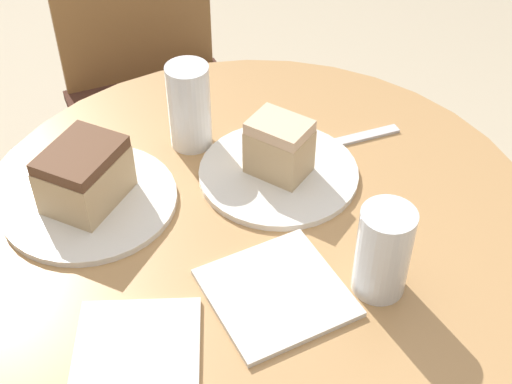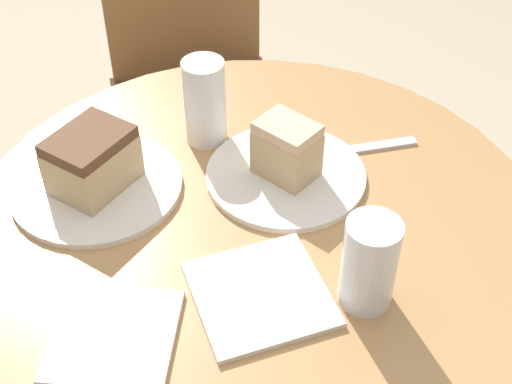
# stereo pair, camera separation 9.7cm
# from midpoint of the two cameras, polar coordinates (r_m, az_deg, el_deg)

# --- Properties ---
(table) EXTENTS (0.81, 0.81, 0.76)m
(table) POSITION_cam_midpoint_polar(r_m,az_deg,el_deg) (1.13, 2.48, -8.54)
(table) COLOR tan
(table) RESTS_ON ground_plane
(chair) EXTENTS (0.47, 0.47, 0.88)m
(chair) POSITION_cam_midpoint_polar(r_m,az_deg,el_deg) (1.77, -3.17, 8.18)
(chair) COLOR olive
(chair) RESTS_ON ground_plane
(plate_near) EXTENTS (0.24, 0.24, 0.01)m
(plate_near) POSITION_cam_midpoint_polar(r_m,az_deg,el_deg) (1.05, 5.03, 1.24)
(plate_near) COLOR silver
(plate_near) RESTS_ON table
(plate_far) EXTENTS (0.25, 0.25, 0.01)m
(plate_far) POSITION_cam_midpoint_polar(r_m,az_deg,el_deg) (1.04, -10.05, 0.36)
(plate_far) COLOR silver
(plate_far) RESTS_ON table
(cake_slice_near) EXTENTS (0.10, 0.11, 0.09)m
(cake_slice_near) POSITION_cam_midpoint_polar(r_m,az_deg,el_deg) (1.02, 5.19, 3.31)
(cake_slice_near) COLOR tan
(cake_slice_near) RESTS_ON plate_near
(cake_slice_far) EXTENTS (0.14, 0.14, 0.09)m
(cake_slice_far) POSITION_cam_midpoint_polar(r_m,az_deg,el_deg) (1.01, -10.37, 2.39)
(cake_slice_far) COLOR tan
(cake_slice_far) RESTS_ON plate_far
(glass_lemonade) EXTENTS (0.07, 0.07, 0.13)m
(glass_lemonade) POSITION_cam_midpoint_polar(r_m,az_deg,el_deg) (0.87, 12.18, -6.09)
(glass_lemonade) COLOR beige
(glass_lemonade) RESTS_ON table
(glass_water) EXTENTS (0.06, 0.06, 0.14)m
(glass_water) POSITION_cam_midpoint_polar(r_m,az_deg,el_deg) (1.09, -1.56, 6.75)
(glass_water) COLOR silver
(glass_water) RESTS_ON table
(napkin_stack) EXTENTS (0.19, 0.19, 0.01)m
(napkin_stack) POSITION_cam_midpoint_polar(r_m,az_deg,el_deg) (0.89, 3.48, -8.30)
(napkin_stack) COLOR silver
(napkin_stack) RESTS_ON table
(fork) EXTENTS (0.17, 0.04, 0.00)m
(fork) POSITION_cam_midpoint_polar(r_m,az_deg,el_deg) (1.12, 11.22, 3.38)
(fork) COLOR silver
(fork) RESTS_ON table
(napkin_side) EXTENTS (0.17, 0.17, 0.01)m
(napkin_side) POSITION_cam_midpoint_polar(r_m,az_deg,el_deg) (0.86, -8.12, -11.49)
(napkin_side) COLOR silver
(napkin_side) RESTS_ON table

